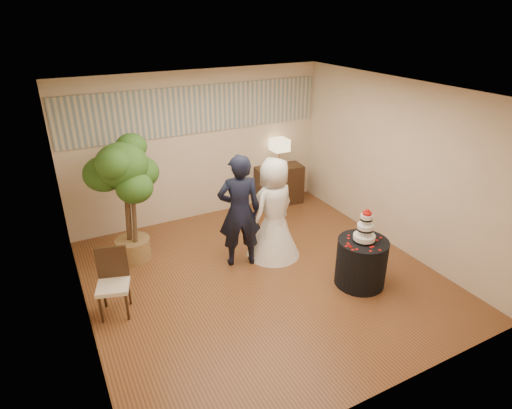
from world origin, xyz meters
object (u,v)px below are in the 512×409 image
groom (239,211)px  cake_table (361,262)px  side_chair (113,284)px  wedding_cake (366,225)px  ficus_tree (127,201)px  bride (274,208)px  console (279,185)px  table_lamp (279,153)px

groom → cake_table: (1.34, -1.34, -0.56)m
cake_table → side_chair: (-3.37, 0.97, 0.10)m
wedding_cake → ficus_tree: ficus_tree is taller
ficus_tree → side_chair: 1.51m
cake_table → side_chair: size_ratio=0.79×
bride → wedding_cake: 1.52m
ficus_tree → wedding_cake: bearing=-38.6°
wedding_cake → console: size_ratio=0.52×
cake_table → wedding_cake: (0.00, 0.00, 0.61)m
ficus_tree → bride: bearing=-24.0°
bride → ficus_tree: bearing=-42.0°
bride → cake_table: size_ratio=2.29×
side_chair → bride: bearing=24.7°
wedding_cake → ficus_tree: (-2.84, 2.27, 0.06)m
groom → console: bearing=-119.5°
groom → wedding_cake: bearing=150.3°
groom → table_lamp: bearing=-119.5°
bride → wedding_cake: bearing=100.8°
console → ficus_tree: (-3.22, -0.80, 0.63)m
console → side_chair: 4.30m
groom → cake_table: 1.98m
groom → bride: groom is taller
wedding_cake → table_lamp: bearing=82.8°
cake_table → table_lamp: table_lamp is taller
cake_table → side_chair: bearing=163.9°
bride → wedding_cake: size_ratio=3.35×
groom → cake_table: size_ratio=2.50×
cake_table → ficus_tree: 3.69m
groom → table_lamp: groom is taller
table_lamp → console: bearing=0.0°
console → ficus_tree: 3.38m
groom → wedding_cake: groom is taller
bride → cake_table: 1.59m
side_chair → ficus_tree: bearing=84.6°
groom → bride: bearing=-166.1°
wedding_cake → console: bearing=82.8°
side_chair → table_lamp: bearing=46.1°
cake_table → ficus_tree: ficus_tree is taller
groom → cake_table: groom is taller
groom → side_chair: size_ratio=1.97×
ficus_tree → console: bearing=14.0°
console → side_chair: size_ratio=1.05×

